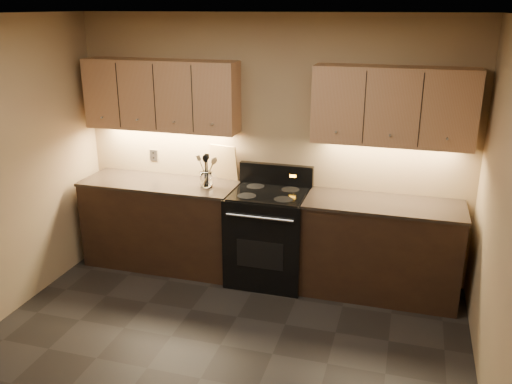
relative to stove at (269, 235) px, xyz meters
The scene contains 15 objects.
floor 1.75m from the stove, 92.72° to the right, with size 4.00×4.00×0.00m, color black.
ceiling 2.71m from the stove, 92.72° to the right, with size 4.00×4.00×0.00m, color silver.
wall_back 0.88m from the stove, 104.10° to the left, with size 4.00×0.04×2.60m, color #9B875B.
counter_left 1.18m from the stove, behind, with size 1.62×0.62×0.93m.
counter_right 1.10m from the stove, ahead, with size 1.46×0.62×0.93m.
stove is the anchor object (origin of this frame).
upper_cab_left 1.78m from the stove, behind, with size 1.60×0.30×0.70m, color #A67B53.
upper_cab_right 1.73m from the stove, ahead, with size 1.44×0.30×0.70m, color #A67B53.
outlet_plate 1.55m from the stove, 167.24° to the left, with size 0.09×0.01×0.12m, color #B2B5BA.
utensil_crock 0.84m from the stove, behind, with size 0.13×0.13×0.15m.
cutting_board 0.89m from the stove, 153.52° to the left, with size 0.30×0.02×0.38m, color tan.
wooden_spoon 0.92m from the stove, behind, with size 0.06×0.06×0.31m, color tan, non-canonical shape.
black_spoon 0.92m from the stove, behind, with size 0.06×0.06×0.33m, color black, non-canonical shape.
black_turner 0.90m from the stove, behind, with size 0.08×0.08×0.33m, color black, non-canonical shape.
steel_spatula 0.89m from the stove, behind, with size 0.08×0.08×0.33m, color silver, non-canonical shape.
Camera 1 is at (1.35, -3.14, 2.66)m, focal length 38.00 mm.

